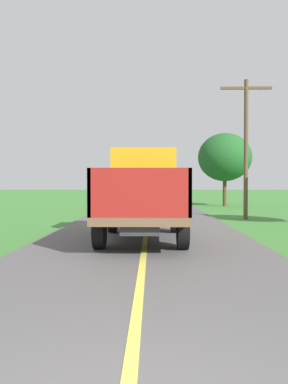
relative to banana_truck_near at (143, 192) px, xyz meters
name	(u,v)px	position (x,y,z in m)	size (l,w,h in m)	color
banana_truck_near	(143,192)	(0.00, 0.00, 0.00)	(2.38, 5.82, 2.80)	#2D2D30
utility_pole_roadside	(246,143)	(4.78, 6.61, 2.21)	(2.44, 0.20, 6.68)	brown
roadside_tree_near_left	(225,157)	(5.78, 17.50, 2.22)	(4.03, 4.03, 5.51)	#4C3823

